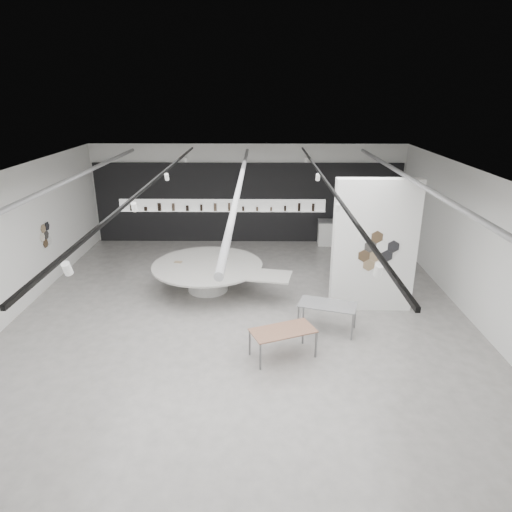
{
  "coord_description": "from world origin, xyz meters",
  "views": [
    {
      "loc": [
        0.49,
        -10.43,
        5.68
      ],
      "look_at": [
        0.37,
        1.2,
        1.44
      ],
      "focal_mm": 32.0,
      "sensor_mm": 36.0,
      "label": 1
    }
  ],
  "objects_px": {
    "kitchen_counter": "(339,233)",
    "partition_column": "(374,246)",
    "display_island": "(210,274)",
    "sample_table_wood": "(283,332)",
    "sample_table_stone": "(328,306)"
  },
  "relations": [
    {
      "from": "kitchen_counter",
      "to": "partition_column",
      "type": "bearing_deg",
      "value": -87.42
    },
    {
      "from": "display_island",
      "to": "sample_table_wood",
      "type": "height_order",
      "value": "display_island"
    },
    {
      "from": "sample_table_stone",
      "to": "kitchen_counter",
      "type": "xyz_separation_m",
      "value": [
        1.4,
        6.77,
        -0.18
      ]
    },
    {
      "from": "sample_table_stone",
      "to": "display_island",
      "type": "bearing_deg",
      "value": 143.12
    },
    {
      "from": "partition_column",
      "to": "kitchen_counter",
      "type": "height_order",
      "value": "partition_column"
    },
    {
      "from": "display_island",
      "to": "sample_table_stone",
      "type": "bearing_deg",
      "value": -25.87
    },
    {
      "from": "sample_table_wood",
      "to": "kitchen_counter",
      "type": "bearing_deg",
      "value": 72.23
    },
    {
      "from": "sample_table_wood",
      "to": "kitchen_counter",
      "type": "height_order",
      "value": "kitchen_counter"
    },
    {
      "from": "display_island",
      "to": "sample_table_stone",
      "type": "distance_m",
      "value": 3.97
    },
    {
      "from": "sample_table_wood",
      "to": "display_island",
      "type": "bearing_deg",
      "value": 119.32
    },
    {
      "from": "partition_column",
      "to": "sample_table_wood",
      "type": "xyz_separation_m",
      "value": [
        -2.5,
        -2.47,
        -1.18
      ]
    },
    {
      "from": "display_island",
      "to": "partition_column",
      "type": "bearing_deg",
      "value": -2.94
    },
    {
      "from": "display_island",
      "to": "sample_table_wood",
      "type": "distance_m",
      "value": 4.12
    },
    {
      "from": "partition_column",
      "to": "sample_table_stone",
      "type": "relative_size",
      "value": 2.33
    },
    {
      "from": "display_island",
      "to": "sample_table_stone",
      "type": "relative_size",
      "value": 2.87
    }
  ]
}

